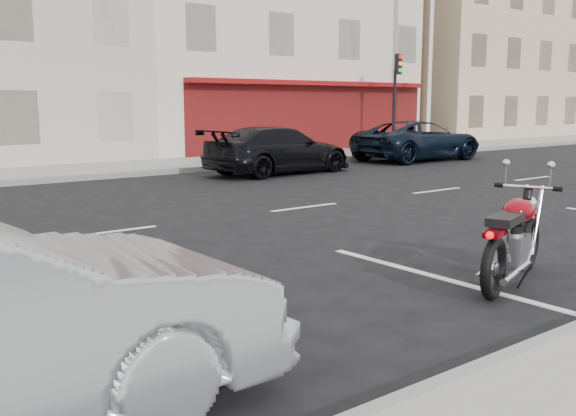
{
  "coord_description": "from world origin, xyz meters",
  "views": [
    {
      "loc": [
        -5.86,
        -9.63,
        2.02
      ],
      "look_at": [
        -1.29,
        -3.72,
        0.8
      ],
      "focal_mm": 40.0,
      "sensor_mm": 36.0,
      "label": 1
    }
  ],
  "objects_px": {
    "traffic_light": "(396,90)",
    "car_far": "(279,150)",
    "motorcycle": "(530,231)",
    "utility_pole": "(426,37)",
    "suv_far": "(418,141)",
    "fire_hydrant": "(365,142)"
  },
  "relations": [
    {
      "from": "traffic_light",
      "to": "car_far",
      "type": "xyz_separation_m",
      "value": [
        -8.23,
        -3.13,
        -1.88
      ]
    },
    {
      "from": "traffic_light",
      "to": "motorcycle",
      "type": "relative_size",
      "value": 1.84
    },
    {
      "from": "utility_pole",
      "to": "traffic_light",
      "type": "height_order",
      "value": "utility_pole"
    },
    {
      "from": "utility_pole",
      "to": "car_far",
      "type": "height_order",
      "value": "utility_pole"
    },
    {
      "from": "traffic_light",
      "to": "suv_far",
      "type": "xyz_separation_m",
      "value": [
        -1.65,
        -2.67,
        -1.86
      ]
    },
    {
      "from": "utility_pole",
      "to": "traffic_light",
      "type": "bearing_deg",
      "value": -172.39
    },
    {
      "from": "traffic_light",
      "to": "suv_far",
      "type": "relative_size",
      "value": 0.75
    },
    {
      "from": "fire_hydrant",
      "to": "motorcycle",
      "type": "bearing_deg",
      "value": -127.97
    },
    {
      "from": "traffic_light",
      "to": "car_far",
      "type": "relative_size",
      "value": 0.81
    },
    {
      "from": "motorcycle",
      "to": "car_far",
      "type": "distance_m",
      "value": 11.34
    },
    {
      "from": "car_far",
      "to": "utility_pole",
      "type": "bearing_deg",
      "value": -76.27
    },
    {
      "from": "suv_far",
      "to": "utility_pole",
      "type": "bearing_deg",
      "value": -51.42
    },
    {
      "from": "utility_pole",
      "to": "motorcycle",
      "type": "bearing_deg",
      "value": -135.72
    },
    {
      "from": "traffic_light",
      "to": "fire_hydrant",
      "type": "relative_size",
      "value": 5.28
    },
    {
      "from": "car_far",
      "to": "motorcycle",
      "type": "bearing_deg",
      "value": 154.18
    },
    {
      "from": "motorcycle",
      "to": "suv_far",
      "type": "bearing_deg",
      "value": 27.56
    },
    {
      "from": "fire_hydrant",
      "to": "utility_pole",
      "type": "bearing_deg",
      "value": 1.64
    },
    {
      "from": "utility_pole",
      "to": "suv_far",
      "type": "bearing_deg",
      "value": -141.2
    },
    {
      "from": "suv_far",
      "to": "car_far",
      "type": "relative_size",
      "value": 1.08
    },
    {
      "from": "motorcycle",
      "to": "utility_pole",
      "type": "bearing_deg",
      "value": 25.89
    },
    {
      "from": "car_far",
      "to": "suv_far",
      "type": "bearing_deg",
      "value": -90.62
    },
    {
      "from": "utility_pole",
      "to": "car_far",
      "type": "bearing_deg",
      "value": -161.62
    }
  ]
}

